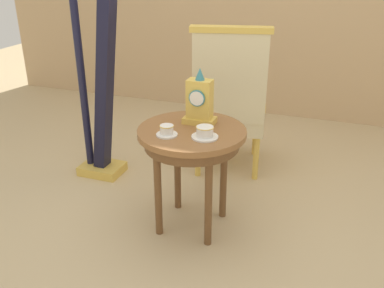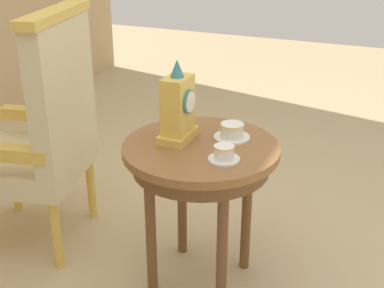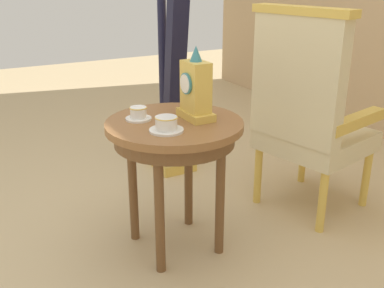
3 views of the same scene
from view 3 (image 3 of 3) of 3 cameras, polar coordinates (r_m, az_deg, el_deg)
ground_plane at (r=2.46m, az=-2.66°, el=-11.34°), size 10.00×10.00×0.00m
side_table at (r=2.14m, az=-2.17°, el=0.68°), size 0.63×0.63×0.66m
teacup_left at (r=2.14m, az=-6.64°, el=3.71°), size 0.12×0.12×0.06m
teacup_right at (r=1.97m, az=-3.19°, el=2.40°), size 0.15×0.15×0.07m
mantel_clock at (r=2.11m, az=0.44°, el=6.67°), size 0.19×0.11×0.34m
armchair at (r=2.56m, az=14.07°, el=3.96°), size 0.64×0.64×1.14m
harp at (r=3.02m, az=-2.53°, el=9.74°), size 0.40×0.24×1.80m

